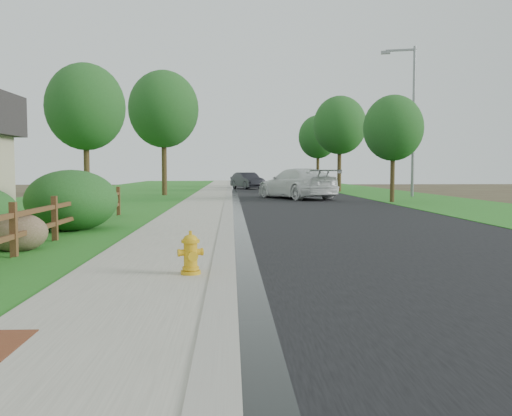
{
  "coord_description": "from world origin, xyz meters",
  "views": [
    {
      "loc": [
        0.53,
        -5.22,
        1.7
      ],
      "look_at": [
        0.98,
        4.65,
        1.01
      ],
      "focal_mm": 38.0,
      "sensor_mm": 36.0,
      "label": 1
    }
  ],
  "objects_px": {
    "dark_car_mid": "(294,181)",
    "streetlight": "(411,112)",
    "fire_hydrant": "(191,254)",
    "white_suv": "(297,184)",
    "ranch_fence": "(36,221)"
  },
  "relations": [
    {
      "from": "dark_car_mid",
      "to": "streetlight",
      "type": "distance_m",
      "value": 10.89
    },
    {
      "from": "dark_car_mid",
      "to": "fire_hydrant",
      "type": "bearing_deg",
      "value": 74.42
    },
    {
      "from": "white_suv",
      "to": "streetlight",
      "type": "bearing_deg",
      "value": 169.83
    },
    {
      "from": "streetlight",
      "to": "dark_car_mid",
      "type": "bearing_deg",
      "value": 130.76
    },
    {
      "from": "ranch_fence",
      "to": "white_suv",
      "type": "bearing_deg",
      "value": 68.42
    },
    {
      "from": "ranch_fence",
      "to": "fire_hydrant",
      "type": "relative_size",
      "value": 25.22
    },
    {
      "from": "dark_car_mid",
      "to": "streetlight",
      "type": "relative_size",
      "value": 0.52
    },
    {
      "from": "fire_hydrant",
      "to": "ranch_fence",
      "type": "bearing_deg",
      "value": 136.62
    },
    {
      "from": "ranch_fence",
      "to": "dark_car_mid",
      "type": "xyz_separation_m",
      "value": [
        8.95,
        29.71,
        0.24
      ]
    },
    {
      "from": "white_suv",
      "to": "dark_car_mid",
      "type": "bearing_deg",
      "value": -120.52
    },
    {
      "from": "white_suv",
      "to": "dark_car_mid",
      "type": "xyz_separation_m",
      "value": [
        0.94,
        9.46,
        -0.06
      ]
    },
    {
      "from": "white_suv",
      "to": "streetlight",
      "type": "relative_size",
      "value": 0.65
    },
    {
      "from": "ranch_fence",
      "to": "dark_car_mid",
      "type": "bearing_deg",
      "value": 73.24
    },
    {
      "from": "streetlight",
      "to": "fire_hydrant",
      "type": "bearing_deg",
      "value": -115.07
    },
    {
      "from": "streetlight",
      "to": "white_suv",
      "type": "bearing_deg",
      "value": -165.32
    }
  ]
}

